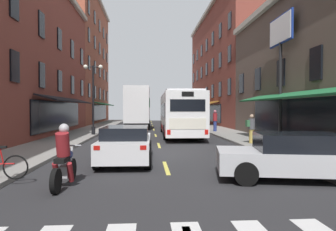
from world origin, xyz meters
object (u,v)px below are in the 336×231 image
Objects in this scene: sedan_mid at (293,156)px; pedestrian_mid at (215,120)px; billboard_sign at (281,45)px; pedestrian_near at (251,128)px; motorcycle_rider at (64,160)px; street_lamp_twin at (93,96)px; box_truck at (138,108)px; sedan_near at (139,118)px; transit_bus at (179,113)px; sedan_far at (126,143)px.

sedan_mid is 17.20m from pedestrian_mid.
sedan_mid is at bearing -111.95° from billboard_sign.
pedestrian_mid is (0.03, 9.13, 0.09)m from pedestrian_near.
billboard_sign is 3.52× the size of motorcycle_rider.
pedestrian_near is 0.31× the size of street_lamp_twin.
box_truck reaches higher than sedan_near.
billboard_sign is 4.55× the size of pedestrian_near.
sedan_mid is (5.34, -35.04, -0.04)m from sedan_near.
sedan_mid is at bearing 115.76° from pedestrian_mid.
box_truck is 1.56× the size of sedan_mid.
box_truck is (-3.40, 8.35, 0.44)m from transit_bus.
street_lamp_twin reaches higher than sedan_mid.
pedestrian_near is (6.71, -15.07, -1.16)m from box_truck.
box_truck is 1.47× the size of sedan_far.
sedan_near is 2.05× the size of motorcycle_rider.
box_truck is at bearing 70.46° from street_lamp_twin.
pedestrian_mid is 10.31m from street_lamp_twin.
box_truck is 9.05m from pedestrian_mid.
transit_bus is at bearing 131.07° from billboard_sign.
box_truck is at bearing -161.87° from pedestrian_near.
billboard_sign reaches higher than sedan_mid.
box_truck is 23.68m from sedan_mid.
sedan_far is 4.03m from motorcycle_rider.
billboard_sign is 10.63m from sedan_mid.
sedan_near is at bearing -171.58° from pedestrian_near.
sedan_near reaches higher than sedan_mid.
billboard_sign reaches higher than transit_bus.
transit_bus is 2.57× the size of sedan_mid.
sedan_near is 35.44m from motorcycle_rider.
billboard_sign is 4.04× the size of pedestrian_mid.
sedan_near is 0.95× the size of sedan_mid.
sedan_far is at bearing 145.80° from sedan_mid.
pedestrian_near is at bearing 79.00° from sedan_mid.
street_lamp_twin is (-8.20, 14.49, 2.33)m from sedan_mid.
pedestrian_mid is at bearing -41.42° from box_truck.
pedestrian_near is 0.89× the size of pedestrian_mid.
sedan_far is at bearing -148.19° from billboard_sign.
sedan_near is (-8.84, 26.36, -4.99)m from billboard_sign.
box_truck reaches higher than sedan_mid.
box_truck is 19.72m from sedan_far.
pedestrian_mid is (3.34, 2.41, -0.64)m from transit_bus.
sedan_far is at bearing -106.06° from transit_bus.
sedan_near is (-0.18, 11.98, -1.43)m from box_truck.
sedan_near is 0.90× the size of sedan_far.
street_lamp_twin reaches higher than sedan_far.
sedan_near is 27.91m from pedestrian_near.
sedan_near is at bearing 90.59° from sedan_far.
pedestrian_near is at bearing -63.77° from transit_bus.
sedan_far is 2.96× the size of pedestrian_near.
motorcycle_rider is at bearing -109.85° from sedan_far.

